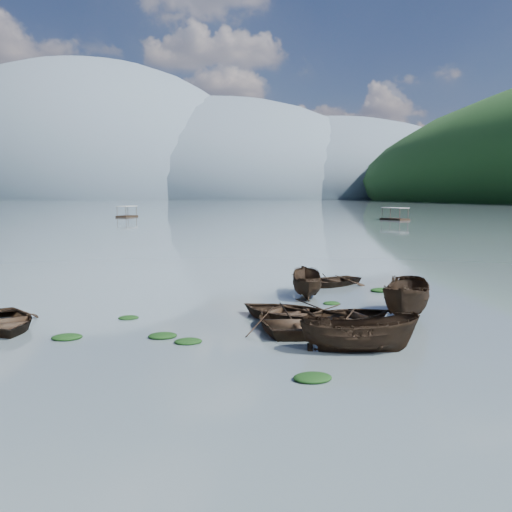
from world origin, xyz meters
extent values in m
plane|color=#505E64|center=(0.00, 0.00, 0.00)|extent=(2400.00, 2400.00, 0.00)
ellipsoid|color=#475666|center=(-60.00, 900.00, 0.00)|extent=(520.00, 520.00, 340.00)
ellipsoid|color=#475666|center=(140.00, 900.00, 0.00)|extent=(520.00, 520.00, 260.00)
ellipsoid|color=#475666|center=(320.00, 900.00, 0.00)|extent=(520.00, 520.00, 220.00)
imported|color=black|center=(-0.37, 4.57, 0.00)|extent=(4.36, 5.45, 1.01)
imported|color=black|center=(0.93, 0.65, 0.00)|extent=(4.15, 2.40, 1.51)
imported|color=black|center=(0.05, 5.86, 0.00)|extent=(5.68, 5.84, 0.99)
imported|color=black|center=(2.11, 4.81, 0.00)|extent=(4.74, 3.78, 0.88)
imported|color=black|center=(4.89, 4.99, 0.00)|extent=(4.20, 5.11, 1.89)
imported|color=black|center=(-11.20, 6.73, 0.00)|extent=(4.46, 5.30, 0.94)
imported|color=black|center=(4.75, 14.01, 0.00)|extent=(4.99, 4.47, 0.85)
imported|color=black|center=(2.39, 10.98, 0.00)|extent=(2.44, 4.19, 1.52)
ellipsoid|color=black|center=(-5.25, 3.97, 0.00)|extent=(1.04, 0.85, 0.23)
ellipsoid|color=black|center=(-4.43, 3.00, 0.00)|extent=(0.97, 0.78, 0.21)
ellipsoid|color=black|center=(-1.46, -1.77, 0.00)|extent=(1.10, 0.88, 0.24)
ellipsoid|color=black|center=(2.91, 8.65, 0.00)|extent=(0.82, 0.69, 0.18)
ellipsoid|color=black|center=(-8.60, 4.52, 0.00)|extent=(1.08, 0.87, 0.23)
ellipsoid|color=black|center=(-6.45, 7.50, 0.00)|extent=(0.84, 0.70, 0.18)
ellipsoid|color=black|center=(6.70, 11.42, 0.00)|extent=(1.14, 0.91, 0.25)
camera|label=1|loc=(-6.35, -16.42, 5.10)|focal=40.00mm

